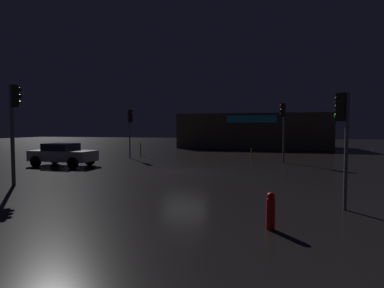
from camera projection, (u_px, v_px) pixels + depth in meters
ground_plane at (184, 172)px, 17.54m from camera, size 120.00×120.00×0.00m
store_building at (253, 131)px, 40.13m from camera, size 18.42×9.63×4.34m
traffic_signal_main at (283, 120)px, 21.82m from camera, size 0.42×0.42×4.32m
traffic_signal_opposite at (130, 121)px, 25.08m from camera, size 0.42×0.42×4.06m
traffic_signal_cross_left at (343, 120)px, 9.27m from camera, size 0.42×0.42×3.60m
traffic_signal_cross_right at (14, 116)px, 13.22m from camera, size 0.42×0.42×4.41m
car_near at (63, 154)px, 20.04m from camera, size 4.38×2.13×1.52m
fire_hydrant at (271, 211)px, 7.48m from camera, size 0.22×0.22×0.94m
bollard_kerb_a at (141, 149)px, 27.45m from camera, size 0.10×0.10×1.20m
bollard_kerb_b at (251, 153)px, 24.88m from camera, size 0.10×0.10×0.90m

